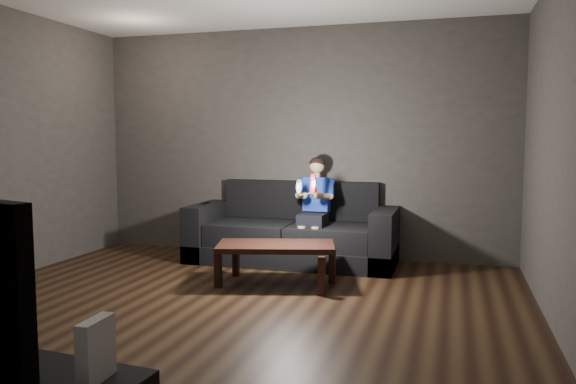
% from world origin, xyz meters
% --- Properties ---
extents(floor, '(5.00, 5.00, 0.00)m').
position_xyz_m(floor, '(0.00, 0.00, 0.00)').
color(floor, black).
rests_on(floor, ground).
extents(back_wall, '(5.00, 0.04, 2.70)m').
position_xyz_m(back_wall, '(0.00, 2.50, 1.35)').
color(back_wall, '#383531').
rests_on(back_wall, ground).
extents(right_wall, '(0.04, 5.00, 2.70)m').
position_xyz_m(right_wall, '(2.50, 0.00, 1.35)').
color(right_wall, '#383531').
rests_on(right_wall, ground).
extents(sofa, '(2.32, 1.00, 0.90)m').
position_xyz_m(sofa, '(0.04, 2.13, 0.29)').
color(sofa, black).
rests_on(sofa, floor).
extents(child, '(0.43, 0.53, 1.05)m').
position_xyz_m(child, '(0.31, 2.06, 0.73)').
color(child, black).
rests_on(child, sofa).
extents(wii_remote_red, '(0.05, 0.07, 0.20)m').
position_xyz_m(wii_remote_red, '(0.39, 1.65, 0.93)').
color(wii_remote_red, '#EB002F').
rests_on(wii_remote_red, child).
extents(nunchuk_white, '(0.08, 0.11, 0.17)m').
position_xyz_m(nunchuk_white, '(0.24, 1.66, 0.90)').
color(nunchuk_white, silver).
rests_on(nunchuk_white, child).
extents(wii_remote_black, '(0.06, 0.15, 0.03)m').
position_xyz_m(wii_remote_black, '(-1.00, 2.05, 0.65)').
color(wii_remote_black, black).
rests_on(wii_remote_black, sofa).
extents(coffee_table, '(1.21, 0.82, 0.40)m').
position_xyz_m(coffee_table, '(0.17, 1.06, 0.35)').
color(coffee_table, black).
rests_on(coffee_table, floor).
extents(wii_console, '(0.06, 0.18, 0.23)m').
position_xyz_m(wii_console, '(0.55, -2.27, 0.64)').
color(wii_console, silver).
rests_on(wii_console, media_console).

